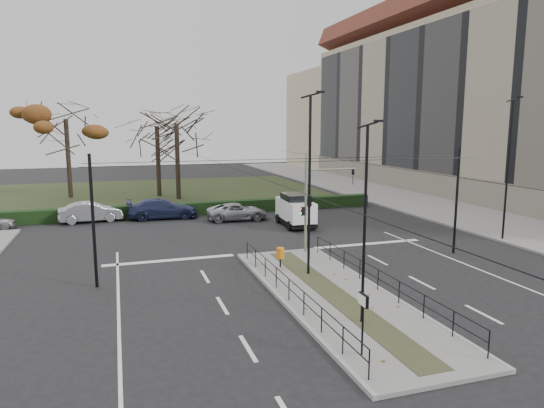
{
  "coord_description": "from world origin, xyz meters",
  "views": [
    {
      "loc": [
        -8.5,
        -20.38,
        7.2
      ],
      "look_at": [
        0.49,
        7.54,
        2.43
      ],
      "focal_mm": 32.0,
      "sensor_mm": 36.0,
      "label": 1
    }
  ],
  "objects_px": {
    "litter_bin": "(280,253)",
    "streetlamp_median_far": "(310,183)",
    "parked_car_second": "(91,212)",
    "rust_tree": "(66,119)",
    "info_panel": "(363,307)",
    "traffic_light": "(311,200)",
    "parked_car_fourth": "(237,212)",
    "white_van": "(296,209)",
    "bare_tree_center": "(157,131)",
    "bare_tree_near": "(177,129)",
    "streetlamp_median_near": "(365,222)",
    "parked_car_third": "(162,209)",
    "streetlamp_sidewalk": "(508,168)"
  },
  "relations": [
    {
      "from": "bare_tree_near",
      "to": "traffic_light",
      "type": "bearing_deg",
      "value": -78.47
    },
    {
      "from": "parked_car_second",
      "to": "parked_car_fourth",
      "type": "distance_m",
      "value": 11.02
    },
    {
      "from": "streetlamp_sidewalk",
      "to": "bare_tree_near",
      "type": "xyz_separation_m",
      "value": [
        -17.35,
        23.59,
        2.22
      ]
    },
    {
      "from": "parked_car_fourth",
      "to": "bare_tree_center",
      "type": "xyz_separation_m",
      "value": [
        -4.65,
        14.43,
        5.97
      ]
    },
    {
      "from": "streetlamp_median_far",
      "to": "white_van",
      "type": "relative_size",
      "value": 1.95
    },
    {
      "from": "info_panel",
      "to": "parked_car_second",
      "type": "relative_size",
      "value": 0.43
    },
    {
      "from": "info_panel",
      "to": "bare_tree_center",
      "type": "bearing_deg",
      "value": 94.49
    },
    {
      "from": "streetlamp_median_near",
      "to": "bare_tree_near",
      "type": "distance_m",
      "value": 32.88
    },
    {
      "from": "streetlamp_median_near",
      "to": "bare_tree_center",
      "type": "relative_size",
      "value": 0.78
    },
    {
      "from": "litter_bin",
      "to": "parked_car_second",
      "type": "xyz_separation_m",
      "value": [
        -9.64,
        16.0,
        -0.09
      ]
    },
    {
      "from": "info_panel",
      "to": "white_van",
      "type": "bearing_deg",
      "value": 75.25
    },
    {
      "from": "litter_bin",
      "to": "white_van",
      "type": "relative_size",
      "value": 0.22
    },
    {
      "from": "bare_tree_center",
      "to": "parked_car_fourth",
      "type": "bearing_deg",
      "value": -72.15
    },
    {
      "from": "litter_bin",
      "to": "info_panel",
      "type": "distance_m",
      "value": 9.79
    },
    {
      "from": "rust_tree",
      "to": "bare_tree_center",
      "type": "distance_m",
      "value": 8.77
    },
    {
      "from": "parked_car_third",
      "to": "white_van",
      "type": "xyz_separation_m",
      "value": [
        8.89,
        -5.86,
        0.45
      ]
    },
    {
      "from": "streetlamp_sidewalk",
      "to": "rust_tree",
      "type": "relative_size",
      "value": 0.87
    },
    {
      "from": "white_van",
      "to": "bare_tree_center",
      "type": "distance_m",
      "value": 20.38
    },
    {
      "from": "streetlamp_median_near",
      "to": "white_van",
      "type": "bearing_deg",
      "value": 77.24
    },
    {
      "from": "parked_car_third",
      "to": "parked_car_fourth",
      "type": "height_order",
      "value": "parked_car_third"
    },
    {
      "from": "info_panel",
      "to": "parked_car_second",
      "type": "distance_m",
      "value": 27.27
    },
    {
      "from": "parked_car_third",
      "to": "bare_tree_near",
      "type": "bearing_deg",
      "value": -11.92
    },
    {
      "from": "litter_bin",
      "to": "parked_car_second",
      "type": "relative_size",
      "value": 0.22
    },
    {
      "from": "streetlamp_median_near",
      "to": "rust_tree",
      "type": "bearing_deg",
      "value": 109.0
    },
    {
      "from": "streetlamp_median_near",
      "to": "parked_car_second",
      "type": "bearing_deg",
      "value": 113.57
    },
    {
      "from": "info_panel",
      "to": "rust_tree",
      "type": "relative_size",
      "value": 0.19
    },
    {
      "from": "litter_bin",
      "to": "streetlamp_median_far",
      "type": "height_order",
      "value": "streetlamp_median_far"
    },
    {
      "from": "rust_tree",
      "to": "info_panel",
      "type": "bearing_deg",
      "value": -73.68
    },
    {
      "from": "traffic_light",
      "to": "info_panel",
      "type": "xyz_separation_m",
      "value": [
        -3.3,
        -12.27,
        -1.36
      ]
    },
    {
      "from": "parked_car_second",
      "to": "traffic_light",
      "type": "bearing_deg",
      "value": -143.73
    },
    {
      "from": "parked_car_fourth",
      "to": "litter_bin",
      "type": "bearing_deg",
      "value": 177.96
    },
    {
      "from": "streetlamp_median_far",
      "to": "bare_tree_center",
      "type": "relative_size",
      "value": 0.92
    },
    {
      "from": "parked_car_third",
      "to": "bare_tree_center",
      "type": "bearing_deg",
      "value": -1.31
    },
    {
      "from": "traffic_light",
      "to": "streetlamp_median_far",
      "type": "xyz_separation_m",
      "value": [
        -1.72,
        -4.03,
        1.47
      ]
    },
    {
      "from": "parked_car_second",
      "to": "bare_tree_center",
      "type": "relative_size",
      "value": 0.49
    },
    {
      "from": "streetlamp_median_far",
      "to": "white_van",
      "type": "xyz_separation_m",
      "value": [
        3.59,
        11.39,
        -3.3
      ]
    },
    {
      "from": "streetlamp_median_near",
      "to": "parked_car_second",
      "type": "xyz_separation_m",
      "value": [
        -10.24,
        23.46,
        -3.07
      ]
    },
    {
      "from": "info_panel",
      "to": "white_van",
      "type": "height_order",
      "value": "white_van"
    },
    {
      "from": "parked_car_fourth",
      "to": "streetlamp_sidewalk",
      "type": "bearing_deg",
      "value": -126.92
    },
    {
      "from": "traffic_light",
      "to": "streetlamp_median_far",
      "type": "relative_size",
      "value": 0.58
    },
    {
      "from": "white_van",
      "to": "parked_car_fourth",
      "type": "bearing_deg",
      "value": 134.93
    },
    {
      "from": "litter_bin",
      "to": "streetlamp_sidewalk",
      "type": "distance_m",
      "value": 15.92
    },
    {
      "from": "litter_bin",
      "to": "info_panel",
      "type": "bearing_deg",
      "value": -93.74
    },
    {
      "from": "info_panel",
      "to": "bare_tree_near",
      "type": "height_order",
      "value": "bare_tree_near"
    },
    {
      "from": "parked_car_third",
      "to": "white_van",
      "type": "bearing_deg",
      "value": -120.97
    },
    {
      "from": "streetlamp_median_far",
      "to": "bare_tree_near",
      "type": "bearing_deg",
      "value": 96.19
    },
    {
      "from": "traffic_light",
      "to": "parked_car_fourth",
      "type": "distance_m",
      "value": 11.2
    },
    {
      "from": "litter_bin",
      "to": "traffic_light",
      "type": "bearing_deg",
      "value": 43.7
    },
    {
      "from": "litter_bin",
      "to": "parked_car_fourth",
      "type": "bearing_deg",
      "value": 85.44
    },
    {
      "from": "parked_car_second",
      "to": "parked_car_third",
      "type": "bearing_deg",
      "value": -98.84
    }
  ]
}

